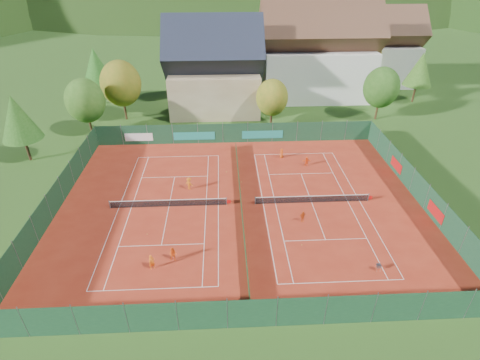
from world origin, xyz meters
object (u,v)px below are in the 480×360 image
ball_hopper (379,266)px  player_right_near (303,216)px  hotel_block_b (375,51)px  player_right_far_b (306,161)px  player_left_far (189,183)px  player_left_mid (173,254)px  hotel_block_a (317,58)px  player_right_far_a (282,153)px  player_left_near (152,262)px  chalet (214,72)px

ball_hopper → player_right_near: player_right_near is taller
hotel_block_b → player_right_far_b: size_ratio=13.46×
player_right_near → player_right_far_b: size_ratio=1.00×
hotel_block_b → player_right_near: (-23.74, -47.37, -5.98)m
player_left_far → player_right_near: size_ratio=1.21×
player_left_mid → player_left_far: size_ratio=0.95×
hotel_block_a → player_right_near: 41.11m
player_left_far → player_right_far_a: size_ratio=1.13×
hotel_block_a → player_right_far_b: hotel_block_a is taller
player_left_near → player_left_mid: 1.99m
player_left_far → player_right_far_a: (12.07, 7.35, -0.09)m
player_left_mid → player_right_far_a: (12.72, 19.39, -0.05)m
ball_hopper → player_right_near: 9.07m
player_left_mid → player_right_far_b: player_left_mid is taller
player_left_mid → chalet: bearing=94.2°
hotel_block_a → hotel_block_b: size_ratio=1.25×
chalet → hotel_block_a: size_ratio=0.75×
chalet → player_left_far: size_ratio=10.41×
player_left_mid → player_right_far_a: player_left_mid is taller
hotel_block_b → player_left_near: bearing=-125.7°
ball_hopper → player_left_far: size_ratio=0.51×
hotel_block_a → player_right_far_b: bearing=-104.1°
ball_hopper → player_right_near: (-5.33, 7.34, 0.09)m
chalet → player_right_far_a: size_ratio=11.77×
hotel_block_b → player_right_far_b: bearing=-120.5°
ball_hopper → player_right_near: size_ratio=0.62×
hotel_block_b → player_left_far: 54.46m
hotel_block_a → player_left_mid: (-22.60, -44.54, -6.65)m
hotel_block_b → player_right_near: size_ratio=13.48×
chalet → player_left_far: 27.29m
ball_hopper → player_left_far: player_left_far is taller
player_left_mid → player_right_far_a: 23.20m
player_left_near → player_left_mid: player_left_near is taller
player_left_near → player_left_mid: size_ratio=1.03×
player_left_mid → player_right_near: (12.86, 5.17, -0.09)m
chalet → player_right_far_a: bearing=-64.5°
chalet → player_left_mid: 39.15m
player_right_far_b → ball_hopper: bearing=95.3°
hotel_block_b → player_left_far: bearing=-131.6°
hotel_block_a → player_right_near: size_ratio=16.85×
hotel_block_b → player_left_far: (-35.95, -40.50, -5.84)m
hotel_block_a → player_left_far: 39.77m
chalet → hotel_block_b: bearing=23.0°
ball_hopper → player_right_far_a: 22.25m
player_left_far → chalet: bearing=-65.6°
ball_hopper → player_left_mid: 18.32m
chalet → hotel_block_a: (19.00, 6.00, 0.76)m
player_right_near → hotel_block_a: bearing=55.9°
player_left_near → player_left_mid: (1.76, 0.93, -0.02)m
hotel_block_b → player_right_near: bearing=-116.6°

